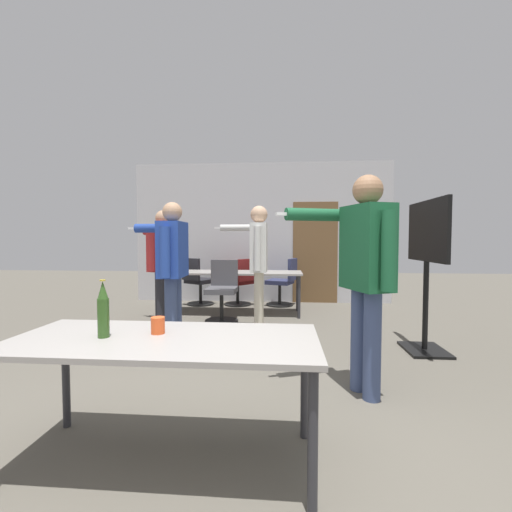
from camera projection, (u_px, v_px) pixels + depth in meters
name	position (u px, v px, depth m)	size (l,w,h in m)	color
back_wall	(263.00, 233.00, 7.07)	(5.26, 0.12, 2.86)	#BCBCC1
conference_table_near	(165.00, 350.00, 1.95)	(1.74, 0.75, 0.73)	gray
conference_table_far	(235.00, 275.00, 5.93)	(2.29, 0.71, 0.73)	gray
tv_screen	(427.00, 258.00, 3.89)	(0.44, 1.04, 1.73)	black
person_center_tall	(172.00, 260.00, 4.09)	(0.81, 0.70, 1.73)	#3D4C75
person_far_watching	(258.00, 255.00, 4.68)	(0.78, 0.58, 1.75)	beige
person_left_plaid	(365.00, 263.00, 2.79)	(0.94, 0.63, 1.81)	#3D4C75
person_near_casual	(163.00, 258.00, 4.98)	(0.74, 0.82, 1.71)	#28282D
office_chair_side_rolled	(222.00, 292.00, 5.40)	(0.52, 0.55, 0.96)	black
office_chair_far_right	(198.00, 283.00, 6.70)	(0.65, 0.68, 0.93)	black
office_chair_far_left	(283.00, 284.00, 6.64)	(0.63, 0.59, 0.92)	black
office_chair_near_pushed	(240.00, 284.00, 6.67)	(0.69, 0.68, 0.92)	black
beer_bottle	(103.00, 310.00, 1.94)	(0.06, 0.06, 0.33)	#2D511E
drink_cup	(158.00, 325.00, 2.02)	(0.08, 0.08, 0.10)	#E05123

